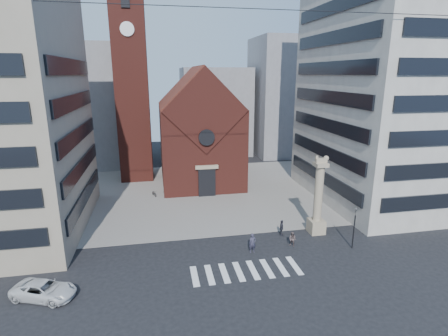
{
  "coord_description": "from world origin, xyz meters",
  "views": [
    {
      "loc": [
        -6.61,
        -29.52,
        16.86
      ],
      "look_at": [
        0.72,
        8.0,
        6.48
      ],
      "focal_mm": 28.0,
      "sensor_mm": 36.0,
      "label": 1
    }
  ],
  "objects": [
    {
      "name": "ground",
      "position": [
        0.0,
        0.0,
        0.0
      ],
      "size": [
        120.0,
        120.0,
        0.0
      ],
      "primitive_type": "plane",
      "color": "black",
      "rests_on": "ground"
    },
    {
      "name": "piazza",
      "position": [
        0.0,
        19.0,
        0.03
      ],
      "size": [
        46.0,
        30.0,
        0.05
      ],
      "primitive_type": "cube",
      "color": "gray",
      "rests_on": "ground"
    },
    {
      "name": "zebra_crossing",
      "position": [
        0.55,
        -3.0,
        0.01
      ],
      "size": [
        10.2,
        3.2,
        0.01
      ],
      "primitive_type": null,
      "color": "white",
      "rests_on": "ground"
    },
    {
      "name": "church",
      "position": [
        0.0,
        25.04,
        7.98
      ],
      "size": [
        12.0,
        16.65,
        18.0
      ],
      "color": "maroon",
      "rests_on": "ground"
    },
    {
      "name": "campanile",
      "position": [
        -10.0,
        28.0,
        15.74
      ],
      "size": [
        5.5,
        5.5,
        31.2
      ],
      "color": "maroon",
      "rests_on": "ground"
    },
    {
      "name": "building_right",
      "position": [
        24.0,
        12.0,
        16.0
      ],
      "size": [
        18.0,
        22.0,
        32.0
      ],
      "primitive_type": "cube",
      "color": "beige",
      "rests_on": "ground"
    },
    {
      "name": "bg_block_left",
      "position": [
        -20.0,
        40.0,
        11.0
      ],
      "size": [
        16.0,
        14.0,
        22.0
      ],
      "primitive_type": "cube",
      "color": "gray",
      "rests_on": "ground"
    },
    {
      "name": "bg_block_mid",
      "position": [
        6.0,
        45.0,
        9.0
      ],
      "size": [
        14.0,
        12.0,
        18.0
      ],
      "primitive_type": "cube",
      "color": "gray",
      "rests_on": "ground"
    },
    {
      "name": "bg_block_right",
      "position": [
        22.0,
        42.0,
        12.0
      ],
      "size": [
        16.0,
        14.0,
        24.0
      ],
      "primitive_type": "cube",
      "color": "gray",
      "rests_on": "ground"
    },
    {
      "name": "lion_column",
      "position": [
        10.01,
        3.0,
        3.46
      ],
      "size": [
        1.63,
        1.6,
        8.68
      ],
      "color": "gray",
      "rests_on": "ground"
    },
    {
      "name": "traffic_light",
      "position": [
        12.0,
        -1.0,
        2.29
      ],
      "size": [
        0.13,
        0.16,
        4.3
      ],
      "color": "black",
      "rests_on": "ground"
    },
    {
      "name": "white_car",
      "position": [
        -15.77,
        -3.75,
        0.68
      ],
      "size": [
        5.35,
        3.82,
        1.35
      ],
      "primitive_type": "imported",
      "rotation": [
        0.0,
        0.0,
        1.21
      ],
      "color": "silver",
      "rests_on": "ground"
    },
    {
      "name": "pedestrian_0",
      "position": [
        1.99,
        0.09,
        0.98
      ],
      "size": [
        0.77,
        0.56,
        1.97
      ],
      "primitive_type": "imported",
      "rotation": [
        0.0,
        0.0,
        0.12
      ],
      "color": "#2E2C3E",
      "rests_on": "ground"
    },
    {
      "name": "pedestrian_1",
      "position": [
        6.26,
        0.48,
        0.78
      ],
      "size": [
        0.95,
        0.96,
        1.56
      ],
      "primitive_type": "imported",
      "rotation": [
        0.0,
        0.0,
        -0.83
      ],
      "color": "#574746",
      "rests_on": "ground"
    },
    {
      "name": "pedestrian_2",
      "position": [
        6.02,
        3.0,
        0.88
      ],
      "size": [
        0.65,
        1.11,
        1.77
      ],
      "primitive_type": "imported",
      "rotation": [
        0.0,
        0.0,
        1.35
      ],
      "color": "#2C2B34",
      "rests_on": "ground"
    },
    {
      "name": "scooter_0",
      "position": [
        -7.37,
        18.32,
        0.46
      ],
      "size": [
        1.05,
        1.63,
        0.81
      ],
      "primitive_type": "imported",
      "rotation": [
        0.0,
        0.0,
        0.36
      ],
      "color": "black",
      "rests_on": "piazza"
    },
    {
      "name": "scooter_1",
      "position": [
        -5.77,
        18.32,
        0.5
      ],
      "size": [
        0.93,
        1.55,
        0.9
      ],
      "primitive_type": "imported",
      "rotation": [
        0.0,
        0.0,
        0.36
      ],
      "color": "black",
      "rests_on": "piazza"
    },
    {
      "name": "scooter_2",
      "position": [
        -4.18,
        18.32,
        0.46
      ],
      "size": [
        1.05,
        1.63,
        0.81
      ],
      "primitive_type": "imported",
      "rotation": [
        0.0,
        0.0,
        0.36
      ],
      "color": "black",
      "rests_on": "piazza"
    },
    {
      "name": "scooter_3",
      "position": [
        -2.59,
        18.32,
        0.5
      ],
      "size": [
        0.93,
        1.55,
        0.9
      ],
      "primitive_type": "imported",
      "rotation": [
        0.0,
        0.0,
        0.36
      ],
      "color": "black",
      "rests_on": "piazza"
    },
    {
      "name": "scooter_4",
      "position": [
        -0.99,
        18.32,
        0.46
      ],
      "size": [
        1.05,
        1.63,
        0.81
      ],
      "primitive_type": "imported",
      "rotation": [
        0.0,
        0.0,
        0.36
      ],
      "color": "black",
      "rests_on": "piazza"
    },
    {
      "name": "scooter_5",
      "position": [
        0.6,
        18.32,
        0.5
      ],
      "size": [
        0.93,
        1.55,
        0.9
      ],
      "primitive_type": "imported",
      "rotation": [
        0.0,
        0.0,
        0.36
      ],
      "color": "black",
      "rests_on": "piazza"
    },
    {
      "name": "scooter_6",
      "position": [
        2.19,
        18.32,
        0.46
      ],
      "size": [
        1.05,
        1.63,
        0.81
      ],
      "primitive_type": "imported",
      "rotation": [
        0.0,
        0.0,
        0.36
      ],
      "color": "black",
      "rests_on": "piazza"
    }
  ]
}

